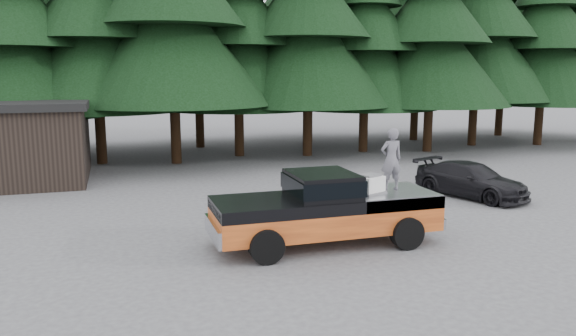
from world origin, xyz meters
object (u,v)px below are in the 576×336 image
object	(u,v)px
parked_car	(471,180)
man_on_bed	(391,159)
pickup_truck	(325,220)
air_compressor	(370,185)

from	to	relation	value
parked_car	man_on_bed	bearing A→B (deg)	-164.65
pickup_truck	parked_car	bearing A→B (deg)	27.97
parked_car	pickup_truck	bearing A→B (deg)	-172.11
pickup_truck	air_compressor	distance (m)	1.47
air_compressor	parked_car	bearing A→B (deg)	10.50
pickup_truck	man_on_bed	distance (m)	2.41
pickup_truck	parked_car	size ratio (longest dim) A/B	1.41
man_on_bed	parked_car	xyz separation A→B (m)	(5.18, 3.68, -1.55)
pickup_truck	air_compressor	size ratio (longest dim) A/B	9.31
air_compressor	man_on_bed	world-z (taller)	man_on_bed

